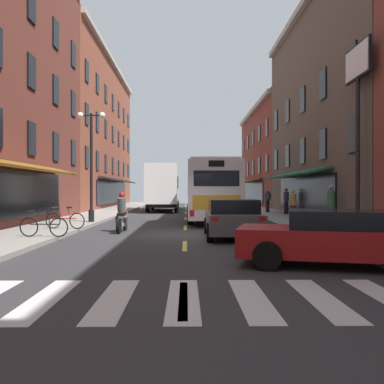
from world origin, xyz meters
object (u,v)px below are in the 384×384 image
street_lamp_twin (91,161)px  pedestrian_rear (331,204)px  bicycle_near (65,220)px  transit_bus (210,190)px  sedan_mid (335,237)px  sedan_near (232,218)px  pedestrian_mid (286,201)px  pedestrian_far (293,204)px  billboard_sign (358,92)px  bicycle_mid (44,226)px  pedestrian_near (268,200)px  motorcycle_rider (122,215)px  box_truck (163,188)px

street_lamp_twin → pedestrian_rear: bearing=-8.7°
bicycle_near → transit_bus: bearing=49.8°
pedestrian_rear → sedan_mid: bearing=96.3°
sedan_near → pedestrian_mid: pedestrian_mid is taller
pedestrian_far → street_lamp_twin: 10.80m
bicycle_near → pedestrian_rear: pedestrian_rear is taller
pedestrian_far → street_lamp_twin: (-10.50, -1.19, 2.22)m
billboard_sign → bicycle_mid: size_ratio=4.41×
sedan_mid → pedestrian_rear: 10.77m
pedestrian_far → pedestrian_rear: pedestrian_rear is taller
pedestrian_near → pedestrian_far: pedestrian_near is taller
motorcycle_rider → bicycle_mid: motorcycle_rider is taller
bicycle_near → street_lamp_twin: (0.22, 3.88, 2.69)m
pedestrian_near → pedestrian_mid: pedestrian_mid is taller
billboard_sign → transit_bus: (-5.57, 7.98, -4.00)m
billboard_sign → box_truck: size_ratio=0.91×
bicycle_near → pedestrian_rear: size_ratio=0.92×
sedan_near → pedestrian_rear: pedestrian_rear is taller
billboard_sign → sedan_near: bearing=-161.3°
transit_bus → pedestrian_far: transit_bus is taller
bicycle_mid → pedestrian_rear: (11.62, 5.22, 0.59)m
billboard_sign → pedestrian_rear: 5.26m
pedestrian_mid → sedan_mid: bearing=37.7°
transit_bus → bicycle_mid: (-6.29, -10.72, -1.22)m
transit_bus → bicycle_near: size_ratio=7.34×
pedestrian_near → pedestrian_far: 8.26m
box_truck → sedan_near: box_truck is taller
sedan_mid → pedestrian_mid: (3.35, 19.17, 0.36)m
bicycle_near → pedestrian_near: bearing=50.7°
billboard_sign → bicycle_near: bearing=178.3°
sedan_mid → pedestrian_near: (2.52, 21.43, 0.36)m
sedan_near → bicycle_mid: 6.62m
box_truck → street_lamp_twin: (-2.88, -13.67, 1.24)m
transit_bus → pedestrian_far: (4.28, -2.54, -0.75)m
sedan_mid → pedestrian_rear: pedestrian_rear is taller
billboard_sign → sedan_mid: bearing=-115.0°
sedan_mid → bicycle_near: (-8.40, 8.10, -0.16)m
motorcycle_rider → sedan_mid: bearing=-53.2°
billboard_sign → pedestrian_far: billboard_sign is taller
motorcycle_rider → street_lamp_twin: 5.08m
transit_bus → pedestrian_rear: bearing=-45.9°
pedestrian_mid → street_lamp_twin: bearing=-10.4°
pedestrian_mid → pedestrian_rear: bearing=47.8°
sedan_mid → pedestrian_mid: size_ratio=2.66×
pedestrian_rear → pedestrian_near: bearing=-61.1°
motorcycle_rider → pedestrian_rear: pedestrian_rear is taller
bicycle_near → pedestrian_near: size_ratio=1.01×
billboard_sign → sedan_mid: size_ratio=1.64×
box_truck → pedestrian_near: 8.94m
street_lamp_twin → pedestrian_mid: bearing=31.9°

